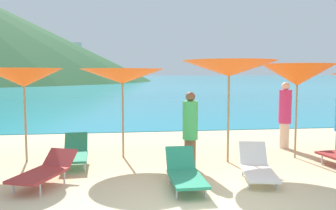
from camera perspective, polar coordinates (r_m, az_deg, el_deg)
ground_plane at (r=14.84m, az=-3.13°, el=-3.53°), size 50.00×100.00×0.30m
ocean_water at (r=232.38m, az=-7.43°, el=4.52°), size 650.00×440.00×0.02m
umbrella_1 at (r=8.80m, az=-22.37°, el=4.12°), size 1.91×1.91×2.20m
umbrella_2 at (r=8.66m, az=-7.41°, el=4.64°), size 2.26×2.26×2.19m
umbrella_3 at (r=8.23m, az=9.89°, el=5.85°), size 2.23×2.23×2.38m
umbrella_4 at (r=9.09m, az=20.27°, el=4.61°), size 1.87×1.87×2.31m
lounge_chair_2 at (r=6.97m, az=-19.37°, el=-9.97°), size 1.10×1.57×0.56m
lounge_chair_5 at (r=7.18m, az=14.27°, el=-9.73°), size 0.85×1.57×0.63m
lounge_chair_6 at (r=8.28m, az=-14.88°, el=-7.43°), size 0.62×1.45×0.65m
lounge_chair_7 at (r=6.50m, az=2.78°, el=-10.92°), size 0.58×1.43×0.64m
beachgoer_3 at (r=7.68m, az=3.62°, el=-3.79°), size 0.33×0.33×1.68m
beachgoer_4 at (r=10.24m, az=18.46°, el=-1.29°), size 0.34×0.34×1.84m
cruise_ship at (r=164.62m, az=-20.70°, el=6.47°), size 52.89×13.31×18.86m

